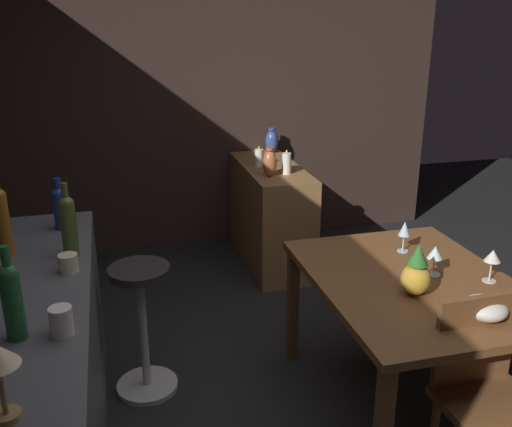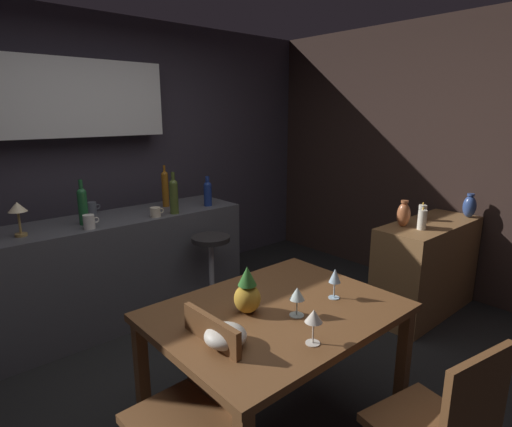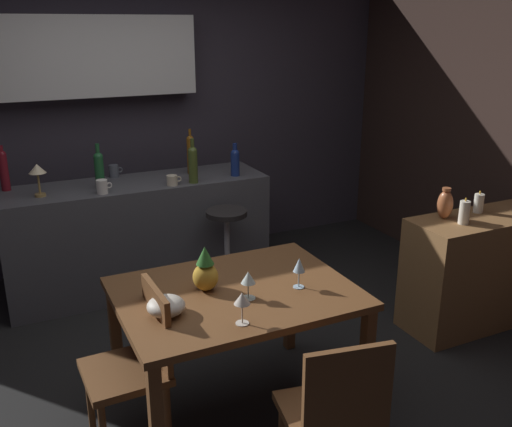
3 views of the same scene
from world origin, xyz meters
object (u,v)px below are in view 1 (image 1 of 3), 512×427
Objects in this scene: fruit_bowl at (485,308)px; vase_ceramic_blue at (272,141)px; wine_bottle_cobalt at (60,205)px; cup_cream at (68,263)px; wine_glass_right at (435,254)px; wine_glass_center at (405,230)px; sideboard_cabinet at (271,214)px; chair_near_window at (486,392)px; pillar_candle_short at (287,163)px; pineapple_centerpiece at (416,273)px; wine_bottle_green at (12,298)px; dining_table at (412,295)px; wine_bottle_olive at (68,223)px; pillar_candle_tall at (259,158)px; vase_copper at (270,163)px; bar_stool at (143,326)px; wine_bottle_amber at (3,220)px; cup_white at (61,321)px; wine_glass_left at (493,257)px.

vase_ceramic_blue reaches higher than fruit_bowl.
wine_bottle_cobalt is 2.29× the size of cup_cream.
wine_glass_right is 0.89× the size of wine_glass_center.
sideboard_cabinet is 1.27× the size of chair_near_window.
cup_cream is 0.64× the size of pillar_candle_short.
pineapple_centerpiece is 0.72× the size of wine_bottle_green.
vase_ceramic_blue is (2.39, 0.14, 0.07)m from wine_glass_right.
dining_table is 4.59× the size of wine_bottle_cobalt.
wine_bottle_olive reaches higher than cup_cream.
sideboard_cabinet is 0.49m from pillar_candle_tall.
wine_bottle_olive is at bearing 135.01° from vase_copper.
wine_bottle_cobalt is 1.85m from pillar_candle_short.
bar_stool is at bearing -122.66° from wine_bottle_cobalt.
cup_cream reaches higher than sideboard_cabinet.
fruit_bowl reaches higher than sideboard_cabinet.
wine_glass_center is 0.50m from pineapple_centerpiece.
chair_near_window is 0.35m from fruit_bowl.
chair_near_window is at bearing -175.42° from sideboard_cabinet.
sideboard_cabinet is 2.42m from wine_bottle_amber.
bar_stool is at bearing 138.94° from vase_copper.
chair_near_window reaches higher than sideboard_cabinet.
cup_cream is at bearing -174.21° from wine_bottle_cobalt.
cup_white is 2.46m from vase_copper.
wine_bottle_amber reaches higher than wine_glass_center.
bar_stool is at bearing -43.71° from cup_cream.
wine_glass_left reaches higher than fruit_bowl.
dining_table is 7.78× the size of pillar_candle_tall.
wine_glass_left reaches higher than sideboard_cabinet.
wine_bottle_amber reaches higher than cup_cream.
pineapple_centerpiece is (-0.16, 0.19, -0.01)m from wine_glass_right.
wine_glass_right is 1.70m from vase_copper.
cup_white is (-1.10, -0.06, -0.07)m from wine_bottle_cobalt.
vase_copper is at bearing 7.59° from chair_near_window.
chair_near_window is 7.42× the size of cup_white.
bar_stool is 0.77m from wine_bottle_cobalt.
wine_glass_center is 1.86m from cup_white.
wine_glass_right is at bearing -76.95° from cup_white.
cup_white is at bearing -160.22° from wine_bottle_amber.
sideboard_cabinet is 2.02m from wine_glass_right.
pineapple_centerpiece reaches higher than bar_stool.
pillar_candle_tall reaches higher than dining_table.
bar_stool is at bearing -63.59° from wine_bottle_olive.
vase_copper reaches higher than chair_near_window.
wine_glass_left is 0.86× the size of fruit_bowl.
cup_white is (-0.38, 1.60, 0.30)m from dining_table.
wine_bottle_green reaches higher than vase_ceramic_blue.
fruit_bowl is at bearing -122.83° from wine_bottle_cobalt.
vase_copper is (2.25, 0.30, 0.44)m from chair_near_window.
wine_glass_left is at bearing -86.25° from pineapple_centerpiece.
pillar_candle_tall is 0.47m from vase_ceramic_blue.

